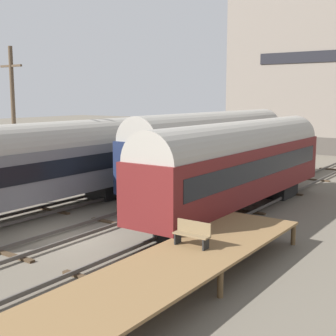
% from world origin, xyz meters
% --- Properties ---
extents(ground_plane, '(200.00, 200.00, 0.00)m').
position_xyz_m(ground_plane, '(0.00, 0.00, 0.00)').
color(ground_plane, '#60594C').
extents(track_left, '(2.60, 60.00, 0.26)m').
position_xyz_m(track_left, '(-4.39, 0.00, 0.14)').
color(track_left, '#4C4742').
rests_on(track_left, ground).
extents(track_middle, '(2.60, 60.00, 0.26)m').
position_xyz_m(track_middle, '(0.00, 0.00, 0.14)').
color(track_middle, '#4C4742').
rests_on(track_middle, ground).
extents(track_right, '(2.60, 60.00, 0.26)m').
position_xyz_m(track_right, '(4.39, 0.00, 0.14)').
color(track_right, '#4C4742').
rests_on(track_right, ground).
extents(train_car_grey, '(2.89, 16.89, 4.98)m').
position_xyz_m(train_car_grey, '(-4.39, 2.12, 2.84)').
color(train_car_grey, black).
rests_on(train_car_grey, ground).
extents(train_car_navy, '(2.96, 16.99, 5.32)m').
position_xyz_m(train_car_navy, '(0.00, 13.32, 3.04)').
color(train_car_navy, black).
rests_on(train_car_navy, ground).
extents(train_car_maroon, '(2.85, 16.94, 5.05)m').
position_xyz_m(train_car_maroon, '(4.39, 8.50, 2.89)').
color(train_car_maroon, black).
rests_on(train_car_maroon, ground).
extents(station_platform, '(3.17, 13.37, 1.00)m').
position_xyz_m(station_platform, '(7.29, -1.61, 0.92)').
color(station_platform, brown).
rests_on(station_platform, ground).
extents(bench, '(1.40, 0.40, 0.91)m').
position_xyz_m(bench, '(6.86, -0.29, 1.49)').
color(bench, brown).
rests_on(bench, station_platform).
extents(utility_pole, '(1.80, 0.24, 9.14)m').
position_xyz_m(utility_pole, '(-7.29, 2.90, 4.73)').
color(utility_pole, '#473828').
rests_on(utility_pole, ground).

